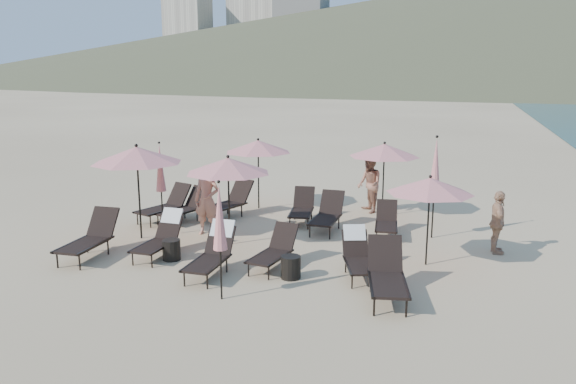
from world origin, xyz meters
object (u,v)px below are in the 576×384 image
(lounger_3, at_px, (274,250))
(lounger_4, at_px, (358,254))
(lounger_5, at_px, (387,274))
(umbrella_closed_1, at_px, (435,167))
(umbrella_closed_2, at_px, (160,168))
(lounger_8, at_px, (228,201))
(beachgoer_a, at_px, (207,200))
(umbrella_open_2, at_px, (430,186))
(lounger_6, at_px, (165,205))
(lounger_1, at_px, (161,236))
(lounger_9, at_px, (302,208))
(lounger_2, at_px, (213,251))
(lounger_10, at_px, (327,214))
(umbrella_open_0, at_px, (137,155))
(umbrella_closed_0, at_px, (220,217))
(umbrella_open_1, at_px, (228,166))
(lounger_7, at_px, (184,207))
(lounger_0, at_px, (90,237))
(umbrella_open_4, at_px, (384,150))
(side_table_0, at_px, (171,250))
(umbrella_open_3, at_px, (258,146))
(side_table_1, at_px, (291,267))
(beachgoer_c, at_px, (498,222))
(lounger_11, at_px, (386,221))
(beachgoer_b, at_px, (369,184))

(lounger_3, height_order, lounger_4, lounger_4)
(lounger_5, bearing_deg, umbrella_closed_1, 70.07)
(umbrella_closed_2, bearing_deg, lounger_8, 49.34)
(beachgoer_a, bearing_deg, umbrella_open_2, -12.99)
(lounger_6, bearing_deg, lounger_1, -44.08)
(lounger_3, relative_size, lounger_9, 0.95)
(lounger_8, distance_m, beachgoer_a, 1.87)
(lounger_2, xyz_separation_m, umbrella_open_2, (4.43, 1.99, 1.35))
(lounger_10, xyz_separation_m, umbrella_open_0, (-4.55, -2.21, 1.77))
(lounger_9, distance_m, umbrella_closed_0, 6.08)
(lounger_4, distance_m, umbrella_open_1, 4.06)
(beachgoer_a, bearing_deg, lounger_7, 135.73)
(lounger_1, bearing_deg, lounger_0, -157.05)
(umbrella_open_4, xyz_separation_m, beachgoer_a, (-4.27, -3.39, -1.08))
(lounger_1, bearing_deg, umbrella_closed_0, -38.23)
(lounger_5, height_order, side_table_0, lounger_5)
(lounger_2, xyz_separation_m, side_table_0, (-1.32, 0.54, -0.26))
(lounger_4, relative_size, umbrella_open_3, 0.72)
(lounger_0, height_order, umbrella_open_2, umbrella_open_2)
(side_table_1, bearing_deg, lounger_4, 25.57)
(lounger_0, bearing_deg, umbrella_closed_2, 81.20)
(lounger_5, relative_size, umbrella_open_2, 0.93)
(lounger_10, bearing_deg, umbrella_open_4, 59.33)
(umbrella_open_1, bearing_deg, umbrella_closed_2, 159.58)
(lounger_2, bearing_deg, lounger_5, -4.27)
(umbrella_closed_2, bearing_deg, beachgoer_c, 2.31)
(lounger_7, bearing_deg, lounger_2, -35.27)
(lounger_1, height_order, lounger_3, lounger_1)
(lounger_5, height_order, side_table_1, lounger_5)
(lounger_8, relative_size, lounger_10, 1.13)
(lounger_4, distance_m, beachgoer_a, 4.88)
(lounger_11, relative_size, beachgoer_b, 0.87)
(lounger_9, relative_size, umbrella_closed_1, 0.62)
(lounger_4, relative_size, beachgoer_b, 0.92)
(beachgoer_a, bearing_deg, lounger_11, 9.98)
(umbrella_closed_1, bearing_deg, umbrella_open_1, -156.47)
(beachgoer_a, xyz_separation_m, beachgoer_c, (7.42, 0.60, -0.17))
(lounger_8, bearing_deg, lounger_10, 10.46)
(lounger_6, bearing_deg, lounger_7, 20.43)
(lounger_11, bearing_deg, umbrella_open_4, 93.81)
(lounger_8, bearing_deg, umbrella_open_4, 38.72)
(lounger_11, bearing_deg, umbrella_open_2, -67.05)
(umbrella_open_1, bearing_deg, umbrella_open_2, -1.11)
(lounger_5, distance_m, lounger_7, 7.58)
(lounger_5, distance_m, umbrella_open_2, 2.67)
(lounger_2, xyz_separation_m, umbrella_closed_1, (4.42, 4.22, 1.40))
(lounger_8, xyz_separation_m, side_table_1, (3.32, -4.33, -0.25))
(lounger_10, bearing_deg, side_table_0, -129.12)
(umbrella_open_4, bearing_deg, lounger_0, -135.38)
(lounger_3, xyz_separation_m, umbrella_closed_2, (-4.12, 2.25, 1.29))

